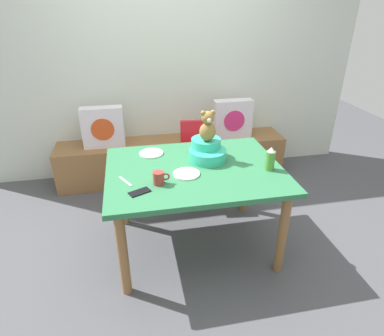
{
  "coord_description": "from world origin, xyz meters",
  "views": [
    {
      "loc": [
        -0.45,
        -2.21,
        1.89
      ],
      "look_at": [
        0.0,
        0.1,
        0.69
      ],
      "focal_mm": 30.72,
      "sensor_mm": 36.0,
      "label": 1
    }
  ],
  "objects_px": {
    "teddy_bear": "(208,127)",
    "dinner_plate_far": "(151,153)",
    "infant_seat_teal": "(207,151)",
    "pillow_floral_right": "(232,119)",
    "cell_phone": "(140,192)",
    "pillow_floral_left": "(103,127)",
    "dining_table": "(194,179)",
    "dinner_plate_near": "(187,174)",
    "coffee_mug": "(159,178)",
    "ketchup_bottle": "(270,159)",
    "highchair": "(196,149)"
  },
  "relations": [
    {
      "from": "highchair",
      "to": "infant_seat_teal",
      "type": "distance_m",
      "value": 0.75
    },
    {
      "from": "pillow_floral_right",
      "to": "teddy_bear",
      "type": "relative_size",
      "value": 1.76
    },
    {
      "from": "ketchup_bottle",
      "to": "dinner_plate_near",
      "type": "height_order",
      "value": "ketchup_bottle"
    },
    {
      "from": "coffee_mug",
      "to": "pillow_floral_left",
      "type": "bearing_deg",
      "value": 107.64
    },
    {
      "from": "highchair",
      "to": "coffee_mug",
      "type": "xyz_separation_m",
      "value": [
        -0.47,
        -1.02,
        0.27
      ]
    },
    {
      "from": "highchair",
      "to": "pillow_floral_right",
      "type": "bearing_deg",
      "value": 38.81
    },
    {
      "from": "dinner_plate_near",
      "to": "infant_seat_teal",
      "type": "bearing_deg",
      "value": 47.86
    },
    {
      "from": "pillow_floral_right",
      "to": "highchair",
      "type": "height_order",
      "value": "pillow_floral_right"
    },
    {
      "from": "pillow_floral_left",
      "to": "dinner_plate_far",
      "type": "distance_m",
      "value": 1.02
    },
    {
      "from": "teddy_bear",
      "to": "dinner_plate_far",
      "type": "distance_m",
      "value": 0.55
    },
    {
      "from": "teddy_bear",
      "to": "dinner_plate_far",
      "type": "relative_size",
      "value": 1.25
    },
    {
      "from": "ketchup_bottle",
      "to": "dinner_plate_near",
      "type": "xyz_separation_m",
      "value": [
        -0.63,
        0.04,
        -0.08
      ]
    },
    {
      "from": "pillow_floral_left",
      "to": "dinner_plate_near",
      "type": "xyz_separation_m",
      "value": [
        0.67,
        -1.34,
        0.07
      ]
    },
    {
      "from": "dining_table",
      "to": "dinner_plate_far",
      "type": "relative_size",
      "value": 6.73
    },
    {
      "from": "infant_seat_teal",
      "to": "pillow_floral_right",
      "type": "bearing_deg",
      "value": 62.84
    },
    {
      "from": "dinner_plate_far",
      "to": "cell_phone",
      "type": "xyz_separation_m",
      "value": [
        -0.13,
        -0.61,
        -0.0
      ]
    },
    {
      "from": "coffee_mug",
      "to": "cell_phone",
      "type": "bearing_deg",
      "value": -147.15
    },
    {
      "from": "dinner_plate_far",
      "to": "cell_phone",
      "type": "distance_m",
      "value": 0.62
    },
    {
      "from": "dining_table",
      "to": "ketchup_bottle",
      "type": "distance_m",
      "value": 0.6
    },
    {
      "from": "ketchup_bottle",
      "to": "highchair",
      "type": "bearing_deg",
      "value": 111.23
    },
    {
      "from": "coffee_mug",
      "to": "teddy_bear",
      "type": "bearing_deg",
      "value": 38.12
    },
    {
      "from": "dining_table",
      "to": "infant_seat_teal",
      "type": "bearing_deg",
      "value": 46.94
    },
    {
      "from": "pillow_floral_right",
      "to": "coffee_mug",
      "type": "relative_size",
      "value": 3.67
    },
    {
      "from": "ketchup_bottle",
      "to": "cell_phone",
      "type": "relative_size",
      "value": 1.28
    },
    {
      "from": "pillow_floral_left",
      "to": "dinner_plate_near",
      "type": "bearing_deg",
      "value": -63.38
    },
    {
      "from": "pillow_floral_right",
      "to": "ketchup_bottle",
      "type": "height_order",
      "value": "ketchup_bottle"
    },
    {
      "from": "pillow_floral_left",
      "to": "cell_phone",
      "type": "bearing_deg",
      "value": -78.37
    },
    {
      "from": "pillow_floral_left",
      "to": "pillow_floral_right",
      "type": "bearing_deg",
      "value": 0.0
    },
    {
      "from": "teddy_bear",
      "to": "cell_phone",
      "type": "relative_size",
      "value": 1.74
    },
    {
      "from": "dinner_plate_near",
      "to": "dinner_plate_far",
      "type": "height_order",
      "value": "same"
    },
    {
      "from": "infant_seat_teal",
      "to": "dinner_plate_far",
      "type": "bearing_deg",
      "value": 156.98
    },
    {
      "from": "pillow_floral_right",
      "to": "pillow_floral_left",
      "type": "bearing_deg",
      "value": 180.0
    },
    {
      "from": "pillow_floral_left",
      "to": "pillow_floral_right",
      "type": "distance_m",
      "value": 1.45
    },
    {
      "from": "infant_seat_teal",
      "to": "cell_phone",
      "type": "distance_m",
      "value": 0.71
    },
    {
      "from": "pillow_floral_left",
      "to": "ketchup_bottle",
      "type": "bearing_deg",
      "value": -46.56
    },
    {
      "from": "pillow_floral_left",
      "to": "dinner_plate_far",
      "type": "bearing_deg",
      "value": -64.16
    },
    {
      "from": "pillow_floral_right",
      "to": "dining_table",
      "type": "bearing_deg",
      "value": -119.29
    },
    {
      "from": "pillow_floral_left",
      "to": "ketchup_bottle",
      "type": "xyz_separation_m",
      "value": [
        1.31,
        -1.38,
        0.15
      ]
    },
    {
      "from": "dining_table",
      "to": "highchair",
      "type": "bearing_deg",
      "value": 77.65
    },
    {
      "from": "infant_seat_teal",
      "to": "cell_phone",
      "type": "height_order",
      "value": "infant_seat_teal"
    },
    {
      "from": "dining_table",
      "to": "teddy_bear",
      "type": "xyz_separation_m",
      "value": [
        0.13,
        0.14,
        0.37
      ]
    },
    {
      "from": "infant_seat_teal",
      "to": "dinner_plate_far",
      "type": "height_order",
      "value": "infant_seat_teal"
    },
    {
      "from": "infant_seat_teal",
      "to": "dinner_plate_near",
      "type": "relative_size",
      "value": 1.65
    },
    {
      "from": "pillow_floral_left",
      "to": "teddy_bear",
      "type": "xyz_separation_m",
      "value": [
        0.88,
        -1.1,
        0.34
      ]
    },
    {
      "from": "cell_phone",
      "to": "ketchup_bottle",
      "type": "bearing_deg",
      "value": -106.51
    },
    {
      "from": "dinner_plate_near",
      "to": "teddy_bear",
      "type": "bearing_deg",
      "value": 47.79
    },
    {
      "from": "pillow_floral_right",
      "to": "highchair",
      "type": "relative_size",
      "value": 0.56
    },
    {
      "from": "highchair",
      "to": "dinner_plate_near",
      "type": "relative_size",
      "value": 3.95
    },
    {
      "from": "pillow_floral_right",
      "to": "cell_phone",
      "type": "relative_size",
      "value": 3.06
    },
    {
      "from": "highchair",
      "to": "teddy_bear",
      "type": "relative_size",
      "value": 3.16
    }
  ]
}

